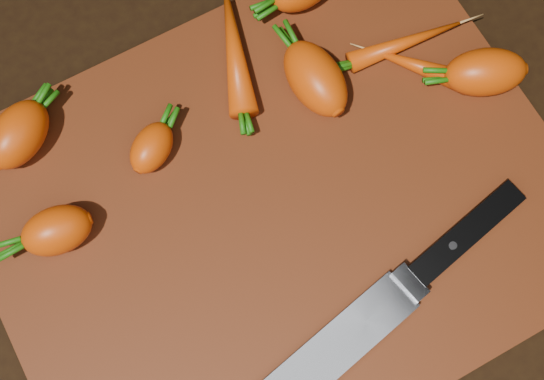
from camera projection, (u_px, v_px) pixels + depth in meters
ground at (277, 211)px, 0.68m from camera, size 2.00×2.00×0.01m
cutting_board at (277, 208)px, 0.67m from camera, size 0.50×0.40×0.01m
carrot_0 at (18, 134)px, 0.66m from camera, size 0.08×0.07×0.04m
carrot_1 at (57, 230)px, 0.63m from camera, size 0.06×0.05×0.04m
carrot_2 at (315, 79)px, 0.67m from camera, size 0.05×0.08×0.05m
carrot_4 at (152, 148)px, 0.66m from camera, size 0.06×0.06×0.03m
carrot_5 at (485, 72)px, 0.68m from camera, size 0.08×0.07×0.04m
carrot_6 at (235, 50)px, 0.69m from camera, size 0.07×0.13×0.03m
carrot_7 at (405, 43)px, 0.70m from camera, size 0.11×0.03×0.02m
carrot_8 at (421, 67)px, 0.69m from camera, size 0.07×0.08×0.02m
knife at (329, 354)px, 0.61m from camera, size 0.34×0.10×0.02m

